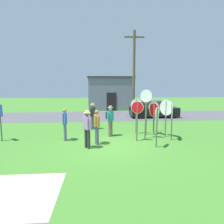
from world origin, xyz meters
The scene contains 20 objects.
ground_plane centered at (0.00, 0.00, 0.00)m, with size 80.00×80.00×0.00m, color #3D7528.
street_asphalt centered at (0.00, 9.74, 0.00)m, with size 60.00×6.40×0.01m, color #4C4C51.
building_background centered at (1.35, 16.04, 1.99)m, with size 5.49×5.17×3.97m.
utility_pole centered at (3.07, 9.07, 4.08)m, with size 1.80×0.24×7.79m.
parked_car_on_street centered at (4.82, 8.61, 0.69)m, with size 4.32×2.05×1.51m.
stop_sign_far_back centered at (1.73, 0.76, 1.40)m, with size 0.60×0.29×2.09m.
stop_sign_rear_left centered at (3.17, 2.74, 1.31)m, with size 0.73×0.26×1.92m.
stop_sign_tallest centered at (2.29, 1.22, 1.78)m, with size 0.55×0.45×2.66m.
stop_sign_center_cluster centered at (2.42, -0.37, 1.28)m, with size 0.37×0.62×1.89m.
stop_sign_leaning_right centered at (2.00, 2.34, 1.41)m, with size 0.66×0.11×2.10m.
stop_sign_low_front centered at (2.53, 2.04, 1.85)m, with size 0.56×0.64×2.66m.
stop_sign_nearest centered at (3.50, 1.49, 1.44)m, with size 0.51×0.75×2.10m.
stop_sign_leaning_left centered at (3.60, 0.82, 1.34)m, with size 0.29×0.80×1.96m.
stop_sign_rear_right centered at (3.00, 2.07, 1.28)m, with size 0.41×0.77×1.89m.
person_in_teal centered at (-0.61, 3.81, 0.98)m, with size 0.37×0.51×1.74m.
person_near_signs centered at (-2.01, 1.16, 0.95)m, with size 0.29×0.56×1.69m.
person_on_left centered at (-0.34, 0.35, 0.95)m, with size 0.29×0.56×1.69m.
person_in_dark_shirt centered at (0.41, 1.89, 1.01)m, with size 0.46×0.49×1.74m.
person_with_sunhat centered at (-0.78, -0.26, 0.98)m, with size 0.39×0.47×1.74m.
info_panel_middle centered at (-5.29, 1.30, 1.32)m, with size 0.44×0.44×1.91m.
Camera 1 is at (-0.32, -9.22, 2.84)m, focal length 31.94 mm.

